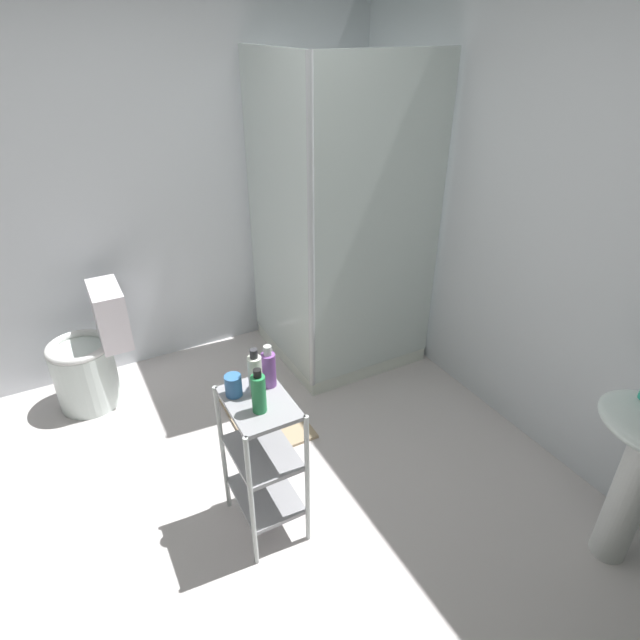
{
  "coord_description": "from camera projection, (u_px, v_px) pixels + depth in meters",
  "views": [
    {
      "loc": [
        1.52,
        -0.37,
        2.11
      ],
      "look_at": [
        -0.48,
        0.71,
        0.8
      ],
      "focal_mm": 29.22,
      "sensor_mm": 36.0,
      "label": 1
    }
  ],
  "objects": [
    {
      "name": "storage_cart",
      "position": [
        263.0,
        455.0,
        2.31
      ],
      "size": [
        0.38,
        0.28,
        0.74
      ],
      "color": "silver",
      "rests_on": "ground_plane"
    },
    {
      "name": "shower_stall",
      "position": [
        334.0,
        299.0,
        3.55
      ],
      "size": [
        0.92,
        0.92,
        2.0
      ],
      "color": "white",
      "rests_on": "ground_plane"
    },
    {
      "name": "wall_back",
      "position": [
        577.0,
        227.0,
        2.49
      ],
      "size": [
        4.2,
        0.14,
        2.5
      ],
      "color": "silver",
      "rests_on": "ground_plane"
    },
    {
      "name": "conditioner_bottle_purple",
      "position": [
        269.0,
        369.0,
        2.22
      ],
      "size": [
        0.06,
        0.06,
        0.2
      ],
      "color": "#834C9F",
      "rests_on": "storage_cart"
    },
    {
      "name": "wall_left",
      "position": [
        110.0,
        185.0,
        3.15
      ],
      "size": [
        0.1,
        4.2,
        2.5
      ],
      "primitive_type": "cube",
      "color": "white",
      "rests_on": "ground_plane"
    },
    {
      "name": "rinse_cup",
      "position": [
        233.0,
        385.0,
        2.18
      ],
      "size": [
        0.07,
        0.07,
        0.1
      ],
      "primitive_type": "cylinder",
      "color": "#3870B2",
      "rests_on": "storage_cart"
    },
    {
      "name": "body_wash_bottle_green",
      "position": [
        259.0,
        393.0,
        2.07
      ],
      "size": [
        0.06,
        0.06,
        0.2
      ],
      "color": "#2D9753",
      "rests_on": "storage_cart"
    },
    {
      "name": "ground_plane",
      "position": [
        233.0,
        557.0,
        2.37
      ],
      "size": [
        4.2,
        4.2,
        0.02
      ],
      "primitive_type": "cube",
      "color": "silver"
    },
    {
      "name": "bath_mat",
      "position": [
        267.0,
        418.0,
        3.18
      ],
      "size": [
        0.6,
        0.4,
        0.02
      ],
      "primitive_type": "cube",
      "color": "tan",
      "rests_on": "ground_plane"
    },
    {
      "name": "lotion_bottle_white",
      "position": [
        255.0,
        374.0,
        2.16
      ],
      "size": [
        0.06,
        0.06,
        0.22
      ],
      "color": "white",
      "rests_on": "storage_cart"
    },
    {
      "name": "toilet",
      "position": [
        91.0,
        358.0,
        3.19
      ],
      "size": [
        0.37,
        0.49,
        0.76
      ],
      "color": "white",
      "rests_on": "ground_plane"
    }
  ]
}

